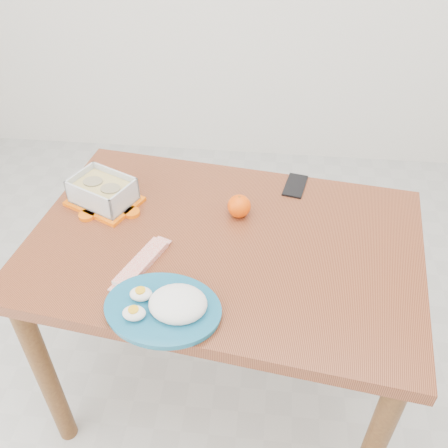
# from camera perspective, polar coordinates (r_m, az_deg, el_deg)

# --- Properties ---
(ground) EXTENTS (3.50, 3.50, 0.00)m
(ground) POSITION_cam_1_polar(r_m,az_deg,el_deg) (1.94, 1.62, -20.62)
(ground) COLOR #B7B7B2
(ground) RESTS_ON ground
(dining_table) EXTENTS (1.18, 0.87, 0.75)m
(dining_table) POSITION_cam_1_polar(r_m,az_deg,el_deg) (1.48, -0.00, -5.03)
(dining_table) COLOR brown
(dining_table) RESTS_ON ground
(food_container) EXTENTS (0.25, 0.22, 0.09)m
(food_container) POSITION_cam_1_polar(r_m,az_deg,el_deg) (1.55, -13.67, 3.59)
(food_container) COLOR #FF6707
(food_container) RESTS_ON dining_table
(orange_fruit) EXTENTS (0.07, 0.07, 0.07)m
(orange_fruit) POSITION_cam_1_polar(r_m,az_deg,el_deg) (1.47, 1.74, 2.06)
(orange_fruit) COLOR #FF5F05
(orange_fruit) RESTS_ON dining_table
(rice_plate) EXTENTS (0.32, 0.32, 0.08)m
(rice_plate) POSITION_cam_1_polar(r_m,az_deg,el_deg) (1.21, -6.49, -9.24)
(rice_plate) COLOR #175F80
(rice_plate) RESTS_ON dining_table
(candy_bar) EXTENTS (0.12, 0.19, 0.02)m
(candy_bar) POSITION_cam_1_polar(r_m,az_deg,el_deg) (1.34, -9.43, -4.43)
(candy_bar) COLOR red
(candy_bar) RESTS_ON dining_table
(smartphone) EXTENTS (0.08, 0.13, 0.01)m
(smartphone) POSITION_cam_1_polar(r_m,az_deg,el_deg) (1.62, 8.14, 4.37)
(smartphone) COLOR black
(smartphone) RESTS_ON dining_table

